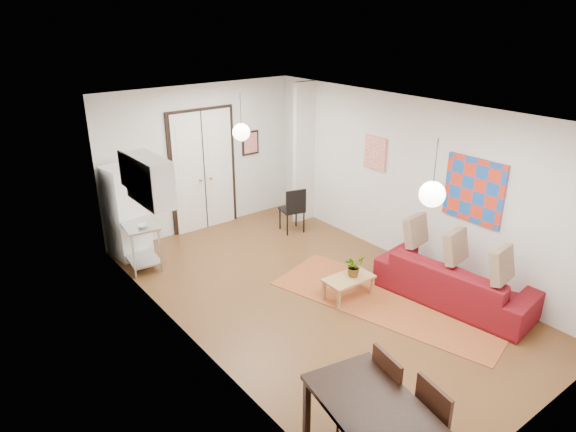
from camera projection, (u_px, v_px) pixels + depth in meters
floor at (314, 294)px, 8.14m from camera, size 7.00×7.00×0.00m
ceiling at (319, 111)px, 7.06m from camera, size 4.20×7.00×0.02m
wall_back at (202, 159)px, 10.17m from camera, size 4.20×0.02×2.90m
wall_front at (548, 312)px, 5.03m from camera, size 4.20×0.02×2.90m
wall_left at (189, 246)px, 6.41m from camera, size 0.02×7.00×2.90m
wall_right at (409, 182)px, 8.79m from camera, size 0.02×7.00×2.90m
double_doors at (204, 171)px, 10.23m from camera, size 1.44×0.06×2.50m
stub_partition at (304, 154)px, 10.52m from camera, size 0.50×0.10×2.90m
wall_cabinet at (149, 180)px, 7.45m from camera, size 0.35×1.00×0.70m
painting_popart at (474, 190)px, 7.78m from camera, size 0.05×1.00×1.00m
painting_abstract at (375, 153)px, 9.23m from camera, size 0.05×0.50×0.60m
poster_back at (251, 143)px, 10.74m from camera, size 0.40×0.03×0.50m
print_left at (126, 171)px, 7.71m from camera, size 0.03×0.44×0.54m
pendant_back at (241, 132)px, 8.77m from camera, size 0.30×0.30×0.80m
pendant_front at (432, 194)px, 5.83m from camera, size 0.30×0.30×0.80m
kilim_rug at (387, 301)px, 7.95m from camera, size 2.27×3.83×0.01m
sofa at (455, 281)px, 7.83m from camera, size 1.25×2.48×0.69m
coffee_table at (349, 280)px, 7.95m from camera, size 0.79×0.46×0.35m
potted_plant at (354, 266)px, 7.93m from camera, size 0.31×0.27×0.34m
kitchen_counter at (138, 237)px, 8.95m from camera, size 0.65×1.11×0.81m
bowl at (143, 225)px, 8.60m from camera, size 0.21×0.21×0.05m
soap_bottle at (130, 213)px, 8.99m from camera, size 0.08×0.09×0.17m
fridge at (126, 212)px, 9.15m from camera, size 0.67×0.67×1.69m
dining_table at (377, 416)px, 4.74m from camera, size 1.10×1.59×0.80m
dining_chair_near at (360, 390)px, 5.26m from camera, size 0.56×0.72×1.00m
dining_chair_far at (404, 423)px, 4.84m from camera, size 0.56×0.72×1.00m
black_side_chair at (289, 204)px, 10.35m from camera, size 0.51×0.52×0.93m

